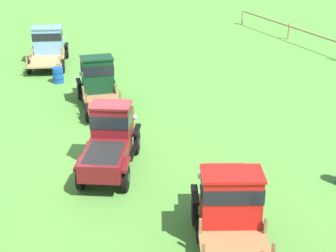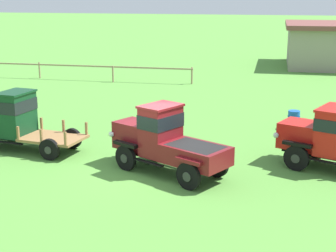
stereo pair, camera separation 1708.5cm
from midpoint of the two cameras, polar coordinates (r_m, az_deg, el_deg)
The scene contains 7 objects.
ground_plane at distance 16.66m, azimuth 18.96°, elevation -4.50°, with size 240.00×240.00×0.00m, color #518E38.
paddock_fence at distance 34.90m, azimuth 29.94°, elevation 9.51°, with size 16.62×0.68×1.13m.
vintage_truck_foreground_near at distance 27.44m, azimuth 1.45°, elevation 10.11°, with size 5.13×3.22×2.19m.
vintage_truck_second_in_line at distance 21.22m, azimuth 12.20°, elevation 5.64°, with size 4.86×2.36×2.31m.
vintage_truck_midrow_center at distance 15.83m, azimuth 21.30°, elevation -1.76°, with size 4.60×3.38×2.35m.
vintage_truck_far_side at distance 14.48m, azimuth 41.57°, elevation -8.87°, with size 5.03×3.49×2.22m.
oil_drum_beside_row at distance 23.97m, azimuth 4.66°, elevation 6.33°, with size 0.59×0.59×0.84m.
Camera 1 is at (16.59, -4.94, 8.81)m, focal length 55.00 mm.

